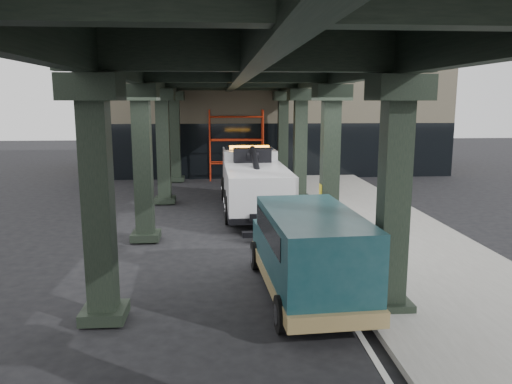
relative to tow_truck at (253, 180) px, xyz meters
name	(u,v)px	position (x,y,z in m)	size (l,w,h in m)	color
ground	(255,258)	(-0.38, -6.29, -1.31)	(90.00, 90.00, 0.00)	black
sidewalk	(384,234)	(4.12, -4.29, -1.23)	(5.00, 40.00, 0.15)	gray
lane_stripe	(301,238)	(1.32, -4.29, -1.30)	(0.12, 38.00, 0.01)	silver
viaduct	(237,69)	(-0.78, -4.29, 4.15)	(7.40, 32.00, 6.40)	black
building	(263,108)	(1.62, 13.71, 2.69)	(22.00, 10.00, 8.00)	#C6B793
scaffolding	(236,143)	(-0.38, 8.36, 0.80)	(3.08, 0.88, 4.00)	red
tow_truck	(253,180)	(0.00, 0.00, 0.00)	(2.62, 8.25, 2.68)	black
towed_van	(308,251)	(0.62, -9.36, -0.18)	(2.34, 5.28, 2.10)	#0F3238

